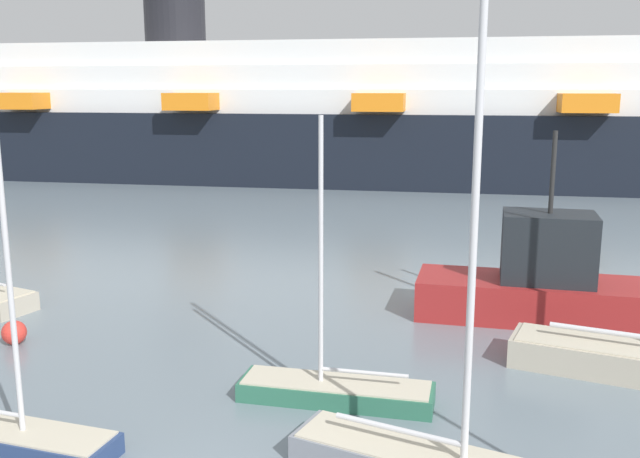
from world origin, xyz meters
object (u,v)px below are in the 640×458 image
cruise_ship (386,118)px  sailboat_0 (440,458)px  channel_buoy_0 (14,332)px  sailboat_6 (336,388)px  sailboat_4 (8,431)px  fishing_boat_0 (538,282)px

cruise_ship → sailboat_0: bearing=-83.2°
channel_buoy_0 → sailboat_6: bearing=-12.6°
sailboat_0 → channel_buoy_0: size_ratio=6.62×
sailboat_4 → channel_buoy_0: 6.67m
sailboat_4 → fishing_boat_0: (12.17, 10.68, 0.85)m
sailboat_6 → channel_buoy_0: bearing=-9.4°
sailboat_4 → channel_buoy_0: size_ratio=4.95×
fishing_boat_0 → cruise_ship: (-7.67, 35.37, 3.85)m
fishing_boat_0 → channel_buoy_0: (-15.69, -5.02, -0.89)m
sailboat_0 → channel_buoy_0: sailboat_0 is taller
sailboat_6 → cruise_ship: size_ratio=0.07×
sailboat_6 → channel_buoy_0: (-10.03, 2.25, 0.03)m
sailboat_4 → sailboat_6: size_ratio=1.24×
channel_buoy_0 → cruise_ship: cruise_ship is taller
sailboat_0 → fishing_boat_0: bearing=91.6°
sailboat_4 → sailboat_6: 7.36m
sailboat_4 → cruise_ship: 46.51m
sailboat_0 → fishing_boat_0: sailboat_0 is taller
channel_buoy_0 → cruise_ship: 41.45m
cruise_ship → sailboat_4: bearing=-94.4°
channel_buoy_0 → fishing_boat_0: bearing=17.7°
fishing_boat_0 → channel_buoy_0: bearing=-158.2°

